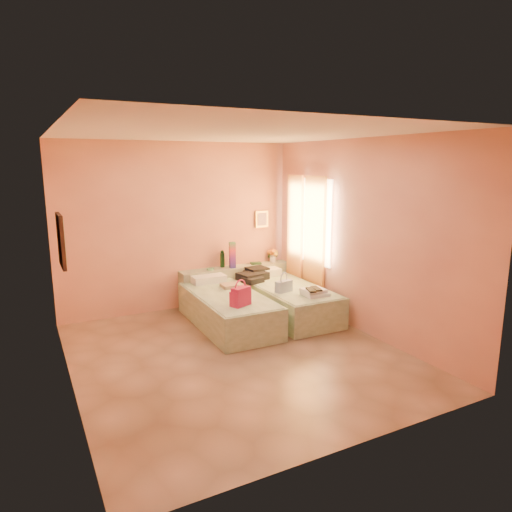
{
  "coord_description": "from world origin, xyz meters",
  "views": [
    {
      "loc": [
        -2.36,
        -5.05,
        2.45
      ],
      "look_at": [
        0.72,
        0.85,
        1.09
      ],
      "focal_mm": 32.0,
      "sensor_mm": 36.0,
      "label": 1
    }
  ],
  "objects_px": {
    "bed_left": "(228,310)",
    "bed_right": "(287,300)",
    "headboard_ledge": "(236,284)",
    "water_bottle": "(222,259)",
    "green_book": "(256,263)",
    "flower_vase": "(273,254)",
    "towel_stack": "(315,292)",
    "blue_handbag": "(284,286)",
    "magenta_handbag": "(240,296)"
  },
  "relations": [
    {
      "from": "bed_left",
      "to": "flower_vase",
      "type": "height_order",
      "value": "flower_vase"
    },
    {
      "from": "blue_handbag",
      "to": "towel_stack",
      "type": "xyz_separation_m",
      "value": [
        0.32,
        -0.39,
        -0.04
      ]
    },
    {
      "from": "bed_right",
      "to": "blue_handbag",
      "type": "height_order",
      "value": "blue_handbag"
    },
    {
      "from": "water_bottle",
      "to": "towel_stack",
      "type": "bearing_deg",
      "value": -67.63
    },
    {
      "from": "water_bottle",
      "to": "towel_stack",
      "type": "xyz_separation_m",
      "value": [
        0.74,
        -1.79,
        -0.24
      ]
    },
    {
      "from": "bed_right",
      "to": "green_book",
      "type": "bearing_deg",
      "value": 91.8
    },
    {
      "from": "headboard_ledge",
      "to": "magenta_handbag",
      "type": "xyz_separation_m",
      "value": [
        -0.7,
        -1.64,
        0.31
      ]
    },
    {
      "from": "water_bottle",
      "to": "blue_handbag",
      "type": "distance_m",
      "value": 1.48
    },
    {
      "from": "bed_right",
      "to": "water_bottle",
      "type": "xyz_separation_m",
      "value": [
        -0.65,
        1.12,
        0.54
      ]
    },
    {
      "from": "bed_left",
      "to": "towel_stack",
      "type": "xyz_separation_m",
      "value": [
        1.14,
        -0.67,
        0.3
      ]
    },
    {
      "from": "flower_vase",
      "to": "blue_handbag",
      "type": "bearing_deg",
      "value": -113.3
    },
    {
      "from": "bed_left",
      "to": "water_bottle",
      "type": "distance_m",
      "value": 1.31
    },
    {
      "from": "bed_right",
      "to": "water_bottle",
      "type": "bearing_deg",
      "value": 121.04
    },
    {
      "from": "flower_vase",
      "to": "bed_left",
      "type": "bearing_deg",
      "value": -142.2
    },
    {
      "from": "flower_vase",
      "to": "towel_stack",
      "type": "bearing_deg",
      "value": -98.79
    },
    {
      "from": "bed_left",
      "to": "towel_stack",
      "type": "bearing_deg",
      "value": -29.48
    },
    {
      "from": "towel_stack",
      "to": "bed_left",
      "type": "bearing_deg",
      "value": 149.61
    },
    {
      "from": "bed_right",
      "to": "towel_stack",
      "type": "bearing_deg",
      "value": -81.83
    },
    {
      "from": "green_book",
      "to": "flower_vase",
      "type": "relative_size",
      "value": 0.64
    },
    {
      "from": "bed_right",
      "to": "green_book",
      "type": "height_order",
      "value": "green_book"
    },
    {
      "from": "magenta_handbag",
      "to": "towel_stack",
      "type": "height_order",
      "value": "magenta_handbag"
    },
    {
      "from": "bed_left",
      "to": "bed_right",
      "type": "relative_size",
      "value": 1.0
    },
    {
      "from": "headboard_ledge",
      "to": "flower_vase",
      "type": "xyz_separation_m",
      "value": [
        0.78,
        0.05,
        0.47
      ]
    },
    {
      "from": "bed_right",
      "to": "flower_vase",
      "type": "height_order",
      "value": "flower_vase"
    },
    {
      "from": "water_bottle",
      "to": "green_book",
      "type": "relative_size",
      "value": 1.53
    },
    {
      "from": "green_book",
      "to": "headboard_ledge",
      "type": "bearing_deg",
      "value": -163.62
    },
    {
      "from": "bed_left",
      "to": "towel_stack",
      "type": "relative_size",
      "value": 5.71
    },
    {
      "from": "green_book",
      "to": "magenta_handbag",
      "type": "xyz_separation_m",
      "value": [
        -1.11,
        -1.66,
        -0.03
      ]
    },
    {
      "from": "headboard_ledge",
      "to": "bed_right",
      "type": "distance_m",
      "value": 1.13
    },
    {
      "from": "green_book",
      "to": "bed_left",
      "type": "bearing_deg",
      "value": -120.59
    },
    {
      "from": "bed_left",
      "to": "bed_right",
      "type": "bearing_deg",
      "value": 0.91
    },
    {
      "from": "bed_left",
      "to": "towel_stack",
      "type": "height_order",
      "value": "towel_stack"
    },
    {
      "from": "headboard_ledge",
      "to": "water_bottle",
      "type": "distance_m",
      "value": 0.53
    },
    {
      "from": "green_book",
      "to": "blue_handbag",
      "type": "height_order",
      "value": "green_book"
    },
    {
      "from": "headboard_ledge",
      "to": "magenta_handbag",
      "type": "relative_size",
      "value": 7.21
    },
    {
      "from": "flower_vase",
      "to": "towel_stack",
      "type": "xyz_separation_m",
      "value": [
        -0.27,
        -1.77,
        -0.24
      ]
    },
    {
      "from": "green_book",
      "to": "towel_stack",
      "type": "relative_size",
      "value": 0.53
    },
    {
      "from": "headboard_ledge",
      "to": "bed_right",
      "type": "xyz_separation_m",
      "value": [
        0.42,
        -1.05,
        -0.08
      ]
    },
    {
      "from": "water_bottle",
      "to": "towel_stack",
      "type": "relative_size",
      "value": 0.81
    },
    {
      "from": "green_book",
      "to": "flower_vase",
      "type": "bearing_deg",
      "value": 17.63
    },
    {
      "from": "headboard_ledge",
      "to": "bed_left",
      "type": "relative_size",
      "value": 1.02
    },
    {
      "from": "water_bottle",
      "to": "green_book",
      "type": "distance_m",
      "value": 0.65
    },
    {
      "from": "bed_right",
      "to": "flower_vase",
      "type": "distance_m",
      "value": 1.28
    },
    {
      "from": "bed_right",
      "to": "flower_vase",
      "type": "xyz_separation_m",
      "value": [
        0.36,
        1.1,
        0.54
      ]
    },
    {
      "from": "magenta_handbag",
      "to": "blue_handbag",
      "type": "bearing_deg",
      "value": -2.42
    },
    {
      "from": "bed_left",
      "to": "blue_handbag",
      "type": "relative_size",
      "value": 7.26
    },
    {
      "from": "bed_right",
      "to": "blue_handbag",
      "type": "distance_m",
      "value": 0.5
    },
    {
      "from": "green_book",
      "to": "blue_handbag",
      "type": "bearing_deg",
      "value": -85.64
    },
    {
      "from": "bed_right",
      "to": "bed_left",
      "type": "bearing_deg",
      "value": -179.09
    },
    {
      "from": "bed_left",
      "to": "bed_right",
      "type": "height_order",
      "value": "same"
    }
  ]
}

